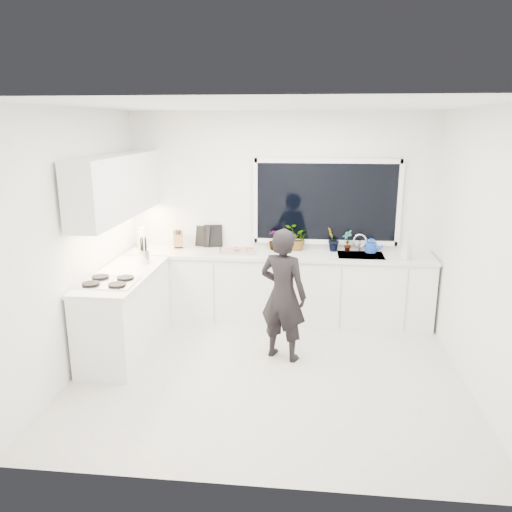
# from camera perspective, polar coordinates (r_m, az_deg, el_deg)

# --- Properties ---
(floor) EXTENTS (4.00, 3.50, 0.02)m
(floor) POSITION_cam_1_polar(r_m,az_deg,el_deg) (5.43, 1.44, -13.06)
(floor) COLOR beige
(floor) RESTS_ON ground
(wall_back) EXTENTS (4.00, 0.02, 2.70)m
(wall_back) POSITION_cam_1_polar(r_m,az_deg,el_deg) (6.66, 2.78, 4.61)
(wall_back) COLOR white
(wall_back) RESTS_ON ground
(wall_left) EXTENTS (0.02, 3.50, 2.70)m
(wall_left) POSITION_cam_1_polar(r_m,az_deg,el_deg) (5.48, -19.91, 1.48)
(wall_left) COLOR white
(wall_left) RESTS_ON ground
(wall_right) EXTENTS (0.02, 3.50, 2.70)m
(wall_right) POSITION_cam_1_polar(r_m,az_deg,el_deg) (5.19, 24.25, 0.34)
(wall_right) COLOR white
(wall_right) RESTS_ON ground
(ceiling) EXTENTS (4.00, 3.50, 0.02)m
(ceiling) POSITION_cam_1_polar(r_m,az_deg,el_deg) (4.80, 1.66, 16.96)
(ceiling) COLOR white
(ceiling) RESTS_ON wall_back
(window) EXTENTS (1.80, 0.02, 1.00)m
(window) POSITION_cam_1_polar(r_m,az_deg,el_deg) (6.59, 8.03, 6.13)
(window) COLOR black
(window) RESTS_ON wall_back
(base_cabinets_back) EXTENTS (3.92, 0.58, 0.88)m
(base_cabinets_back) POSITION_cam_1_polar(r_m,az_deg,el_deg) (6.59, 2.52, -3.68)
(base_cabinets_back) COLOR white
(base_cabinets_back) RESTS_ON floor
(base_cabinets_left) EXTENTS (0.58, 1.60, 0.88)m
(base_cabinets_left) POSITION_cam_1_polar(r_m,az_deg,el_deg) (5.91, -14.68, -6.39)
(base_cabinets_left) COLOR white
(base_cabinets_left) RESTS_ON floor
(countertop_back) EXTENTS (3.94, 0.62, 0.04)m
(countertop_back) POSITION_cam_1_polar(r_m,az_deg,el_deg) (6.45, 2.56, 0.17)
(countertop_back) COLOR silver
(countertop_back) RESTS_ON base_cabinets_back
(countertop_left) EXTENTS (0.62, 1.60, 0.04)m
(countertop_left) POSITION_cam_1_polar(r_m,az_deg,el_deg) (5.77, -14.98, -2.12)
(countertop_left) COLOR silver
(countertop_left) RESTS_ON base_cabinets_left
(upper_cabinets) EXTENTS (0.34, 2.10, 0.70)m
(upper_cabinets) POSITION_cam_1_polar(r_m,az_deg,el_deg) (5.94, -15.49, 7.72)
(upper_cabinets) COLOR white
(upper_cabinets) RESTS_ON wall_left
(sink) EXTENTS (0.58, 0.42, 0.14)m
(sink) POSITION_cam_1_polar(r_m,az_deg,el_deg) (6.49, 11.86, -0.32)
(sink) COLOR silver
(sink) RESTS_ON countertop_back
(faucet) EXTENTS (0.03, 0.03, 0.22)m
(faucet) POSITION_cam_1_polar(r_m,az_deg,el_deg) (6.64, 11.77, 1.46)
(faucet) COLOR silver
(faucet) RESTS_ON countertop_back
(stovetop) EXTENTS (0.56, 0.48, 0.03)m
(stovetop) POSITION_cam_1_polar(r_m,az_deg,el_deg) (5.45, -16.50, -2.82)
(stovetop) COLOR black
(stovetop) RESTS_ON countertop_left
(person) EXTENTS (0.63, 0.53, 1.48)m
(person) POSITION_cam_1_polar(r_m,az_deg,el_deg) (5.44, 3.11, -4.45)
(person) COLOR black
(person) RESTS_ON floor
(pizza_tray) EXTENTS (0.49, 0.39, 0.03)m
(pizza_tray) POSITION_cam_1_polar(r_m,az_deg,el_deg) (6.47, -2.18, 0.55)
(pizza_tray) COLOR #BCBCC1
(pizza_tray) RESTS_ON countertop_back
(pizza) EXTENTS (0.45, 0.35, 0.01)m
(pizza) POSITION_cam_1_polar(r_m,az_deg,el_deg) (6.47, -2.18, 0.70)
(pizza) COLOR red
(pizza) RESTS_ON pizza_tray
(watering_can) EXTENTS (0.15, 0.15, 0.13)m
(watering_can) POSITION_cam_1_polar(r_m,az_deg,el_deg) (6.63, 13.00, 0.96)
(watering_can) COLOR blue
(watering_can) RESTS_ON countertop_back
(paper_towel_roll) EXTENTS (0.13, 0.13, 0.26)m
(paper_towel_roll) POSITION_cam_1_polar(r_m,az_deg,el_deg) (6.88, -12.94, 2.02)
(paper_towel_roll) COLOR white
(paper_towel_roll) RESTS_ON countertop_back
(knife_block) EXTENTS (0.15, 0.13, 0.22)m
(knife_block) POSITION_cam_1_polar(r_m,az_deg,el_deg) (6.78, -8.88, 1.86)
(knife_block) COLOR #A26C4B
(knife_block) RESTS_ON countertop_back
(utensil_crock) EXTENTS (0.16, 0.16, 0.16)m
(utensil_crock) POSITION_cam_1_polar(r_m,az_deg,el_deg) (6.11, -12.66, -0.04)
(utensil_crock) COLOR silver
(utensil_crock) RESTS_ON countertop_left
(picture_frame_large) EXTENTS (0.21, 0.10, 0.28)m
(picture_frame_large) POSITION_cam_1_polar(r_m,az_deg,el_deg) (6.79, -6.08, 2.25)
(picture_frame_large) COLOR black
(picture_frame_large) RESTS_ON countertop_back
(picture_frame_small) EXTENTS (0.25, 0.07, 0.30)m
(picture_frame_small) POSITION_cam_1_polar(r_m,az_deg,el_deg) (6.76, -4.93, 2.30)
(picture_frame_small) COLOR black
(picture_frame_small) RESTS_ON countertop_back
(herb_plants) EXTENTS (1.11, 0.35, 0.33)m
(herb_plants) POSITION_cam_1_polar(r_m,az_deg,el_deg) (6.56, 5.62, 1.96)
(herb_plants) COLOR #26662D
(herb_plants) RESTS_ON countertop_back
(soap_bottles) EXTENTS (0.14, 0.13, 0.29)m
(soap_bottles) POSITION_cam_1_polar(r_m,az_deg,el_deg) (6.38, 16.85, 0.75)
(soap_bottles) COLOR #D8BF66
(soap_bottles) RESTS_ON countertop_back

